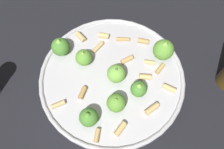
% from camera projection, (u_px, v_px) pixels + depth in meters
% --- Properties ---
extents(ground_plane, '(2.40, 2.40, 0.00)m').
position_uv_depth(ground_plane, '(112.00, 87.00, 0.57)').
color(ground_plane, black).
extents(cooking_pan, '(0.33, 0.33, 0.12)m').
position_uv_depth(cooking_pan, '(112.00, 81.00, 0.53)').
color(cooking_pan, '#B7B7BC').
rests_on(cooking_pan, ground).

